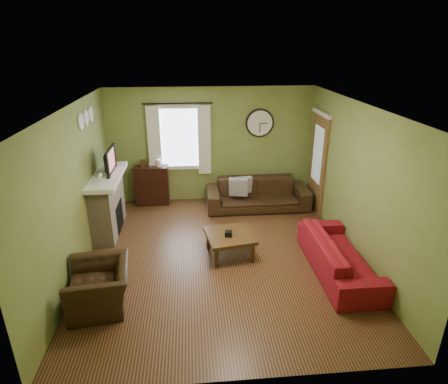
{
  "coord_description": "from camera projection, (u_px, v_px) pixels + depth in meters",
  "views": [
    {
      "loc": [
        -0.45,
        -5.64,
        3.53
      ],
      "look_at": [
        0.1,
        0.4,
        1.05
      ],
      "focal_mm": 30.0,
      "sensor_mm": 36.0,
      "label": 1
    }
  ],
  "objects": [
    {
      "name": "wall_back",
      "position": [
        211.0,
        145.0,
        8.48
      ],
      "size": [
        4.6,
        0.0,
        2.6
      ],
      "primitive_type": "cube",
      "color": "olive",
      "rests_on": "ground"
    },
    {
      "name": "window_pane",
      "position": [
        179.0,
        138.0,
        8.33
      ],
      "size": [
        1.0,
        0.02,
        1.3
      ],
      "primitive_type": null,
      "color": "silver",
      "rests_on": "wall_back"
    },
    {
      "name": "pillow_left",
      "position": [
        243.0,
        185.0,
        8.26
      ],
      "size": [
        0.39,
        0.19,
        0.38
      ],
      "primitive_type": "cube",
      "rotation": [
        0.0,
        0.0,
        0.2
      ],
      "color": "#939599",
      "rests_on": "sofa_brown"
    },
    {
      "name": "coffee_table",
      "position": [
        230.0,
        245.0,
        6.52
      ],
      "size": [
        0.9,
        0.9,
        0.42
      ],
      "primitive_type": null,
      "rotation": [
        0.0,
        0.0,
        0.17
      ],
      "color": "#442B13",
      "rests_on": "floor"
    },
    {
      "name": "medallion_right",
      "position": [
        91.0,
        114.0,
        6.92
      ],
      "size": [
        0.28,
        0.28,
        0.03
      ],
      "primitive_type": "cylinder",
      "color": "white",
      "rests_on": "wall_left"
    },
    {
      "name": "floor",
      "position": [
        220.0,
        256.0,
        6.57
      ],
      "size": [
        4.6,
        5.2,
        0.0
      ],
      "primitive_type": "cube",
      "color": "#52321C",
      "rests_on": "ground"
    },
    {
      "name": "curtain_left",
      "position": [
        154.0,
        142.0,
        8.21
      ],
      "size": [
        0.28,
        0.04,
        1.55
      ],
      "primitive_type": "cube",
      "color": "#EEEACF",
      "rests_on": "wall_back"
    },
    {
      "name": "fireplace",
      "position": [
        108.0,
        205.0,
        7.25
      ],
      "size": [
        0.4,
        1.4,
        1.1
      ],
      "primitive_type": "cube",
      "color": "tan",
      "rests_on": "floor"
    },
    {
      "name": "curtain_right",
      "position": [
        204.0,
        140.0,
        8.3
      ],
      "size": [
        0.28,
        0.04,
        1.55
      ],
      "primitive_type": "cube",
      "color": "#EEEACF",
      "rests_on": "wall_back"
    },
    {
      "name": "wall_left",
      "position": [
        75.0,
        192.0,
        5.89
      ],
      "size": [
        0.0,
        5.2,
        2.6
      ],
      "primitive_type": "cube",
      "color": "olive",
      "rests_on": "ground"
    },
    {
      "name": "wine_glass_a",
      "position": [
        100.0,
        180.0,
        6.49
      ],
      "size": [
        0.06,
        0.06,
        0.18
      ],
      "primitive_type": null,
      "color": "white",
      "rests_on": "mantel"
    },
    {
      "name": "wall_right",
      "position": [
        356.0,
        183.0,
        6.28
      ],
      "size": [
        0.0,
        5.2,
        2.6
      ],
      "primitive_type": "cube",
      "color": "olive",
      "rests_on": "ground"
    },
    {
      "name": "tv",
      "position": [
        107.0,
        163.0,
        7.09
      ],
      "size": [
        0.08,
        0.6,
        0.35
      ],
      "primitive_type": "imported",
      "rotation": [
        0.0,
        0.0,
        1.57
      ],
      "color": "black",
      "rests_on": "mantel"
    },
    {
      "name": "bookshelf",
      "position": [
        152.0,
        185.0,
        8.52
      ],
      "size": [
        0.76,
        0.32,
        0.9
      ],
      "primitive_type": null,
      "color": "black",
      "rests_on": "floor"
    },
    {
      "name": "sofa_red",
      "position": [
        339.0,
        255.0,
        6.04
      ],
      "size": [
        0.8,
        2.05,
        0.6
      ],
      "primitive_type": "imported",
      "rotation": [
        0.0,
        0.0,
        1.57
      ],
      "color": "maroon",
      "rests_on": "floor"
    },
    {
      "name": "door",
      "position": [
        318.0,
        163.0,
        8.07
      ],
      "size": [
        0.05,
        0.9,
        2.1
      ],
      "primitive_type": "cube",
      "color": "brown",
      "rests_on": "floor"
    },
    {
      "name": "tv_screen",
      "position": [
        111.0,
        160.0,
        7.07
      ],
      "size": [
        0.02,
        0.62,
        0.36
      ],
      "primitive_type": "cube",
      "color": "#994C3F",
      "rests_on": "mantel"
    },
    {
      "name": "firebox",
      "position": [
        119.0,
        216.0,
        7.36
      ],
      "size": [
        0.04,
        0.6,
        0.55
      ],
      "primitive_type": "cube",
      "color": "black",
      "rests_on": "fireplace"
    },
    {
      "name": "wall_clock",
      "position": [
        260.0,
        123.0,
        8.34
      ],
      "size": [
        0.64,
        0.06,
        0.64
      ],
      "primitive_type": null,
      "color": "white",
      "rests_on": "wall_back"
    },
    {
      "name": "ceiling",
      "position": [
        220.0,
        106.0,
        5.59
      ],
      "size": [
        4.6,
        5.2,
        0.0
      ],
      "primitive_type": "cube",
      "color": "white",
      "rests_on": "ground"
    },
    {
      "name": "book",
      "position": [
        148.0,
        162.0,
        8.43
      ],
      "size": [
        0.21,
        0.25,
        0.02
      ],
      "primitive_type": "imported",
      "rotation": [
        0.0,
        0.0,
        0.22
      ],
      "color": "#442B13",
      "rests_on": "bookshelf"
    },
    {
      "name": "curtain_rod",
      "position": [
        178.0,
        103.0,
        7.94
      ],
      "size": [
        0.03,
        0.03,
        1.5
      ],
      "primitive_type": "cylinder",
      "color": "black",
      "rests_on": "wall_back"
    },
    {
      "name": "armchair",
      "position": [
        100.0,
        286.0,
        5.26
      ],
      "size": [
        0.96,
        1.06,
        0.62
      ],
      "primitive_type": "imported",
      "rotation": [
        0.0,
        0.0,
        -1.43
      ],
      "color": "black",
      "rests_on": "floor"
    },
    {
      "name": "wine_glass_b",
      "position": [
        101.0,
        178.0,
        6.57
      ],
      "size": [
        0.06,
        0.06,
        0.18
      ],
      "primitive_type": null,
      "color": "white",
      "rests_on": "mantel"
    },
    {
      "name": "sofa_brown",
      "position": [
        257.0,
        194.0,
        8.35
      ],
      "size": [
        2.25,
        0.88,
        0.66
      ],
      "primitive_type": "imported",
      "color": "black",
      "rests_on": "floor"
    },
    {
      "name": "wall_front",
      "position": [
        241.0,
        283.0,
        3.69
      ],
      "size": [
        4.6,
        0.0,
        2.6
      ],
      "primitive_type": "cube",
      "color": "olive",
      "rests_on": "ground"
    },
    {
      "name": "medallion_left",
      "position": [
        81.0,
        122.0,
        6.27
      ],
      "size": [
        0.28,
        0.28,
        0.03
      ],
      "primitive_type": "cylinder",
      "color": "white",
      "rests_on": "wall_left"
    },
    {
      "name": "mantel",
      "position": [
        106.0,
        177.0,
        7.03
      ],
      "size": [
        0.58,
        1.6,
        0.08
      ],
      "primitive_type": "cube",
      "color": "white",
      "rests_on": "fireplace"
    },
    {
      "name": "pillow_right",
      "position": [
        238.0,
        187.0,
        8.14
      ],
      "size": [
        0.42,
        0.2,
        0.41
      ],
      "primitive_type": "cube",
      "rotation": [
        0.0,
        0.0,
        -0.21
      ],
      "color": "#939599",
      "rests_on": "sofa_brown"
    },
    {
      "name": "medallion_mid",
      "position": [
        86.0,
        118.0,
        6.59
      ],
      "size": [
        0.28,
        0.28,
        0.03
      ],
      "primitive_type": "cylinder",
      "color": "white",
      "rests_on": "wall_left"
    },
    {
      "name": "tissue_box",
      "position": [
        229.0,
        237.0,
        6.39
      ],
      "size": [
        0.14,
        0.14,
        0.09
      ],
      "primitive_type": "cube",
      "rotation": [
        0.0,
        0.0,
        -0.18
      ],
      "color": "black",
      "rests_on": "coffee_table"
    }
  ]
}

